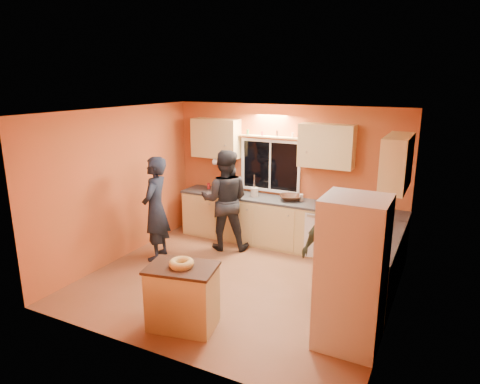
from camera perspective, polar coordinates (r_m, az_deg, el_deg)
The scene contains 14 objects.
ground at distance 6.76m, azimuth -0.43°, elevation -11.90°, with size 4.50×4.50×0.00m, color brown.
room_shell at distance 6.51m, azimuth 2.14°, elevation 2.20°, with size 4.54×4.04×2.61m.
back_counter at distance 8.01m, azimuth 5.23°, elevation -4.09°, with size 4.23×0.62×0.90m.
right_counter at distance 6.46m, azimuth 17.49°, elevation -9.52°, with size 0.62×1.84×0.90m.
refrigerator at distance 5.12m, azimuth 14.68°, elevation -10.42°, with size 0.72×0.70×1.80m, color silver.
island at distance 5.54m, azimuth -7.65°, elevation -13.61°, with size 0.95×0.74×0.82m.
bundt_pastry at distance 5.34m, azimuth -7.82°, elevation -9.38°, with size 0.31×0.31×0.09m, color tan.
person_left at distance 7.43m, azimuth -11.19°, elevation -2.20°, with size 0.66×0.43×1.80m, color black.
person_center at distance 7.74m, azimuth -2.01°, elevation -1.09°, with size 0.89×0.70×1.84m, color black.
person_right at distance 6.07m, azimuth 11.72°, elevation -7.37°, with size 0.91×0.38×1.56m, color #2D311F.
mixing_bowl at distance 7.84m, azimuth 6.72°, elevation -0.75°, with size 0.39×0.39×0.10m, color black.
utensil_crock at distance 8.03m, azimuth 1.95°, elevation -0.02°, with size 0.14×0.14×0.17m, color beige.
potted_plant at distance 5.51m, azimuth 15.96°, elevation -6.79°, with size 0.30×0.26×0.33m, color gray.
red_box at distance 6.86m, azimuth 18.74°, elevation -3.86°, with size 0.16×0.12×0.07m, color #A6191C.
Camera 1 is at (2.77, -5.37, 3.04)m, focal length 32.00 mm.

